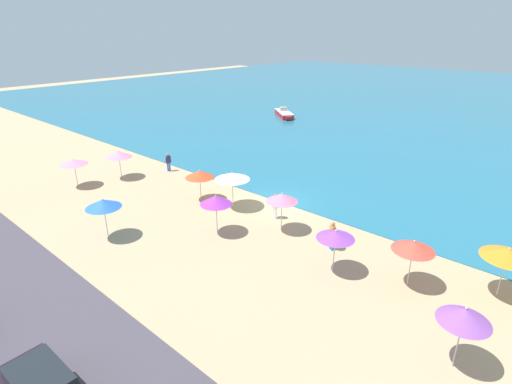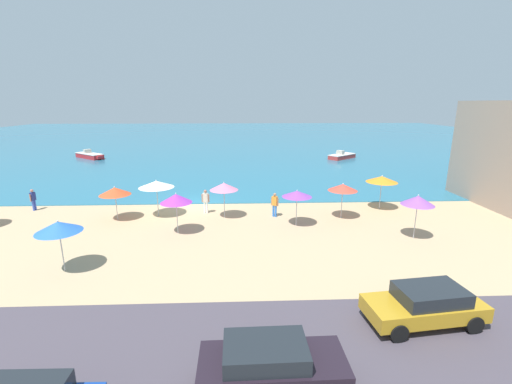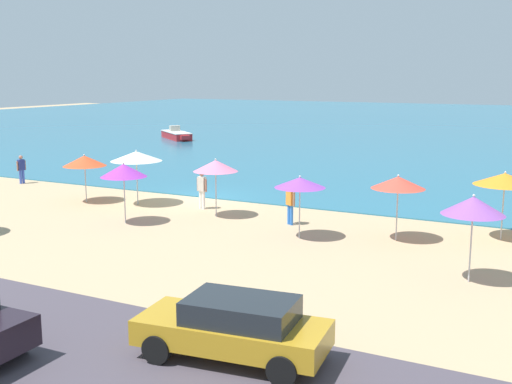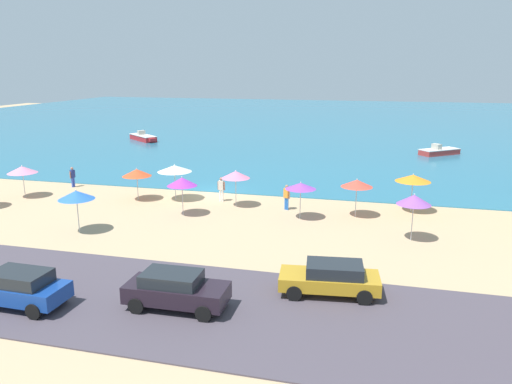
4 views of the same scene
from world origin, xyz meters
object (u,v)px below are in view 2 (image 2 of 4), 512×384
(parked_car_4, at_px, (271,365))
(skiff_nearshore, at_px, (90,155))
(beach_umbrella_9, at_px, (58,227))
(bather_1, at_px, (206,200))
(beach_umbrella_4, at_px, (224,187))
(beach_umbrella_8, at_px, (343,187))
(beach_umbrella_1, at_px, (156,184))
(bather_2, at_px, (275,203))
(bather_0, at_px, (33,199))
(beach_umbrella_3, at_px, (115,191))
(beach_umbrella_6, at_px, (418,200))
(parked_car_0, at_px, (425,304))
(skiff_offshore, at_px, (342,156))
(beach_umbrella_10, at_px, (176,198))
(beach_umbrella_2, at_px, (297,194))
(beach_umbrella_5, at_px, (382,179))

(parked_car_4, bearing_deg, skiff_nearshore, 118.31)
(beach_umbrella_9, relative_size, bather_1, 1.46)
(beach_umbrella_4, distance_m, beach_umbrella_8, 8.13)
(beach_umbrella_1, height_order, bather_2, beach_umbrella_1)
(bather_0, xyz_separation_m, parked_car_4, (16.29, -17.27, -0.06))
(beach_umbrella_3, height_order, beach_umbrella_6, beach_umbrella_6)
(bather_0, height_order, parked_car_0, bather_0)
(skiff_offshore, bearing_deg, beach_umbrella_8, -106.19)
(beach_umbrella_1, height_order, beach_umbrella_10, beach_umbrella_1)
(beach_umbrella_9, bearing_deg, beach_umbrella_10, 45.97)
(beach_umbrella_3, relative_size, bather_2, 1.36)
(parked_car_0, bearing_deg, beach_umbrella_6, 65.69)
(beach_umbrella_1, height_order, beach_umbrella_2, beach_umbrella_1)
(beach_umbrella_6, bearing_deg, bather_2, 151.14)
(beach_umbrella_2, height_order, bather_0, beach_umbrella_2)
(beach_umbrella_6, xyz_separation_m, bather_2, (-7.87, 4.34, -1.38))
(beach_umbrella_1, relative_size, bather_0, 1.63)
(beach_umbrella_8, relative_size, beach_umbrella_10, 0.97)
(bather_0, bearing_deg, beach_umbrella_4, -9.19)
(beach_umbrella_2, xyz_separation_m, beach_umbrella_10, (-7.48, -1.07, 0.09))
(beach_umbrella_10, xyz_separation_m, parked_car_0, (10.51, -9.36, -1.44))
(bather_2, bearing_deg, beach_umbrella_5, 10.09)
(beach_umbrella_8, height_order, bather_1, beach_umbrella_8)
(bather_1, height_order, skiff_nearshore, bather_1)
(beach_umbrella_10, relative_size, parked_car_0, 0.60)
(beach_umbrella_8, height_order, parked_car_0, beach_umbrella_8)
(beach_umbrella_9, height_order, beach_umbrella_10, beach_umbrella_10)
(skiff_offshore, bearing_deg, beach_umbrella_6, -98.10)
(beach_umbrella_6, xyz_separation_m, parked_car_4, (-9.39, -10.73, -1.50))
(beach_umbrella_3, distance_m, bather_0, 7.44)
(bather_2, distance_m, parked_car_0, 13.03)
(beach_umbrella_5, bearing_deg, beach_umbrella_8, -150.79)
(skiff_offshore, bearing_deg, bather_0, -142.37)
(parked_car_0, xyz_separation_m, parked_car_4, (-5.79, -2.76, 0.05))
(beach_umbrella_3, bearing_deg, beach_umbrella_5, 4.94)
(beach_umbrella_1, xyz_separation_m, beach_umbrella_3, (-2.65, -0.63, -0.31))
(beach_umbrella_2, relative_size, beach_umbrella_4, 0.94)
(skiff_offshore, bearing_deg, beach_umbrella_4, -121.59)
(beach_umbrella_2, xyz_separation_m, bather_0, (-19.05, 4.09, -1.25))
(beach_umbrella_4, bearing_deg, skiff_nearshore, 127.29)
(beach_umbrella_2, height_order, parked_car_0, beach_umbrella_2)
(beach_umbrella_10, xyz_separation_m, skiff_offshore, (18.33, 28.21, -1.83))
(beach_umbrella_8, bearing_deg, bather_1, 171.12)
(beach_umbrella_10, xyz_separation_m, bather_1, (1.32, 3.93, -1.25))
(parked_car_4, distance_m, skiff_offshore, 42.56)
(bather_1, distance_m, parked_car_0, 16.16)
(bather_2, relative_size, parked_car_4, 0.42)
(beach_umbrella_2, relative_size, bather_1, 1.38)
(beach_umbrella_6, height_order, bather_1, beach_umbrella_6)
(beach_umbrella_2, bearing_deg, skiff_nearshore, 131.31)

